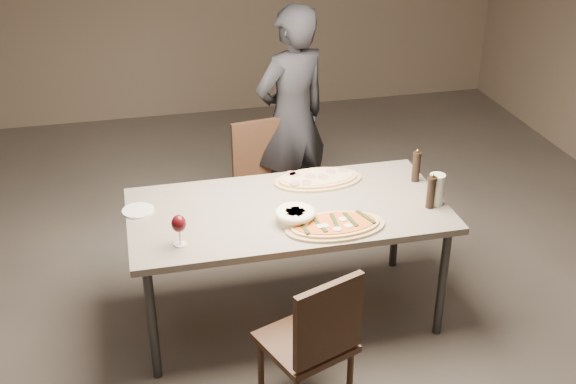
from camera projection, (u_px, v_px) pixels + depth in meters
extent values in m
plane|color=#564F4A|center=(288.00, 314.00, 4.44)|extent=(7.00, 7.00, 0.00)
cube|color=gray|center=(288.00, 211.00, 4.10)|extent=(1.80, 0.90, 0.04)
cylinder|color=#333335|center=(152.00, 324.00, 3.79)|extent=(0.05, 0.05, 0.71)
cylinder|color=#333335|center=(442.00, 283.00, 4.12)|extent=(0.05, 0.05, 0.71)
cylinder|color=#333335|center=(144.00, 250.00, 4.43)|extent=(0.05, 0.05, 0.71)
cylinder|color=#333335|center=(396.00, 220.00, 4.76)|extent=(0.05, 0.05, 0.71)
ellipsoid|color=white|center=(325.00, 225.00, 3.84)|extent=(0.05, 0.05, 0.01)
ellipsoid|color=white|center=(337.00, 228.00, 3.81)|extent=(0.05, 0.05, 0.01)
ellipsoid|color=white|center=(349.00, 225.00, 3.84)|extent=(0.05, 0.05, 0.01)
ellipsoid|color=white|center=(304.00, 223.00, 3.86)|extent=(0.05, 0.05, 0.01)
ellipsoid|color=white|center=(343.00, 218.00, 3.90)|extent=(0.05, 0.05, 0.01)
ellipsoid|color=white|center=(321.00, 226.00, 3.83)|extent=(0.05, 0.05, 0.01)
cube|color=#243416|center=(304.00, 226.00, 3.83)|extent=(0.03, 0.16, 0.01)
cube|color=#243416|center=(320.00, 225.00, 3.84)|extent=(0.05, 0.16, 0.01)
cube|color=#243416|center=(335.00, 221.00, 3.88)|extent=(0.03, 0.16, 0.01)
cube|color=#243416|center=(351.00, 219.00, 3.90)|extent=(0.05, 0.16, 0.01)
cube|color=#243416|center=(366.00, 217.00, 3.92)|extent=(0.07, 0.16, 0.01)
cylinder|color=tan|center=(291.00, 173.00, 4.40)|extent=(0.06, 0.06, 0.00)
cylinder|color=tan|center=(306.00, 182.00, 4.29)|extent=(0.06, 0.06, 0.00)
cylinder|color=tan|center=(323.00, 176.00, 4.36)|extent=(0.06, 0.06, 0.00)
cylinder|color=tan|center=(331.00, 171.00, 4.42)|extent=(0.06, 0.06, 0.00)
cylinder|color=tan|center=(343.00, 170.00, 4.44)|extent=(0.06, 0.06, 0.00)
cylinder|color=tan|center=(311.00, 176.00, 4.37)|extent=(0.06, 0.06, 0.00)
cylinder|color=tan|center=(295.00, 183.00, 4.28)|extent=(0.06, 0.06, 0.00)
cylinder|color=tan|center=(294.00, 174.00, 4.39)|extent=(0.06, 0.06, 0.00)
cylinder|color=#EFE6C1|center=(295.00, 217.00, 3.92)|extent=(0.19, 0.19, 0.07)
torus|color=#EFE6C1|center=(295.00, 213.00, 3.91)|extent=(0.22, 0.22, 0.03)
cube|color=#AC7746|center=(300.00, 214.00, 3.92)|extent=(0.07, 0.06, 0.04)
cube|color=#AC7746|center=(296.00, 212.00, 3.94)|extent=(0.05, 0.06, 0.04)
cube|color=#AC7746|center=(291.00, 214.00, 3.92)|extent=(0.07, 0.06, 0.04)
cube|color=#AC7746|center=(292.00, 216.00, 3.89)|extent=(0.07, 0.07, 0.04)
cube|color=#AC7746|center=(298.00, 217.00, 3.89)|extent=(0.07, 0.07, 0.04)
cylinder|color=white|center=(302.00, 178.00, 4.40)|extent=(0.14, 0.14, 0.02)
cylinder|color=#ABB642|center=(302.00, 177.00, 4.40)|extent=(0.09, 0.09, 0.00)
cylinder|color=black|center=(431.00, 194.00, 4.05)|extent=(0.05, 0.05, 0.17)
cylinder|color=black|center=(432.00, 179.00, 4.01)|extent=(0.05, 0.05, 0.02)
sphere|color=gold|center=(433.00, 176.00, 4.00)|extent=(0.02, 0.02, 0.02)
cylinder|color=black|center=(416.00, 168.00, 4.35)|extent=(0.05, 0.05, 0.17)
cylinder|color=black|center=(417.00, 154.00, 4.30)|extent=(0.05, 0.05, 0.02)
sphere|color=gold|center=(418.00, 151.00, 4.29)|extent=(0.02, 0.02, 0.02)
cylinder|color=silver|center=(436.00, 189.00, 4.09)|extent=(0.09, 0.09, 0.19)
cylinder|color=silver|center=(180.00, 244.00, 3.74)|extent=(0.07, 0.07, 0.01)
cylinder|color=silver|center=(180.00, 237.00, 3.71)|extent=(0.01, 0.01, 0.08)
ellipsoid|color=#4B0A10|center=(179.00, 224.00, 3.68)|extent=(0.08, 0.08, 0.09)
cylinder|color=white|center=(138.00, 211.00, 4.05)|extent=(0.18, 0.18, 0.01)
cube|color=#3D2719|center=(305.00, 342.00, 3.60)|extent=(0.52, 0.52, 0.04)
cylinder|color=#3D2719|center=(350.00, 379.00, 3.66)|extent=(0.03, 0.03, 0.37)
cylinder|color=#3D2719|center=(261.00, 368.00, 3.74)|extent=(0.03, 0.03, 0.37)
cylinder|color=#3D2719|center=(312.00, 345.00, 3.90)|extent=(0.03, 0.03, 0.37)
cube|color=#3D2719|center=(329.00, 322.00, 3.35)|extent=(0.37, 0.17, 0.42)
cube|color=#3D2719|center=(268.00, 191.00, 5.03)|extent=(0.46, 0.46, 0.04)
cylinder|color=#3D2719|center=(282.00, 202.00, 5.32)|extent=(0.03, 0.03, 0.38)
cylinder|color=#3D2719|center=(239.00, 211.00, 5.21)|extent=(0.03, 0.03, 0.38)
cylinder|color=#3D2719|center=(299.00, 224.00, 5.04)|extent=(0.03, 0.03, 0.38)
cylinder|color=#3D2719|center=(254.00, 232.00, 4.94)|extent=(0.03, 0.03, 0.38)
cube|color=#3D2719|center=(258.00, 149.00, 5.06)|extent=(0.39, 0.09, 0.42)
imported|color=black|center=(292.00, 118.00, 5.11)|extent=(0.70, 0.59, 1.63)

